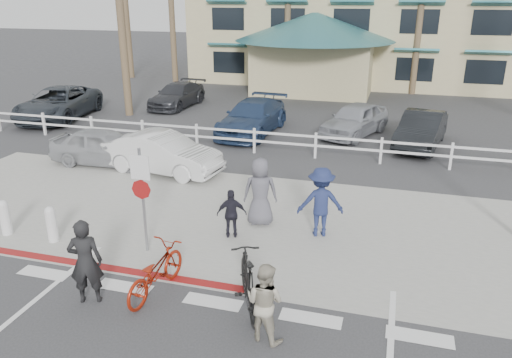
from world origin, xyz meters
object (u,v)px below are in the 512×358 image
(sign_post, at_px, (143,195))
(car_red_compact, at_px, (104,147))
(bike_red, at_px, (155,271))
(car_white_sedan, at_px, (163,153))
(bike_black, at_px, (248,281))

(sign_post, relative_size, car_red_compact, 0.74)
(bike_red, xyz_separation_m, car_white_sedan, (-3.17, 6.89, 0.18))
(bike_red, xyz_separation_m, car_red_compact, (-5.61, 7.11, 0.15))
(sign_post, height_order, car_red_compact, sign_post)
(bike_black, xyz_separation_m, car_white_sedan, (-5.16, 6.85, 0.10))
(sign_post, height_order, car_white_sedan, sign_post)
(sign_post, relative_size, bike_black, 1.47)
(sign_post, xyz_separation_m, bike_red, (1.05, -1.59, -0.94))
(car_white_sedan, bearing_deg, bike_red, -146.46)
(sign_post, relative_size, bike_red, 1.50)
(bike_red, height_order, car_white_sedan, car_white_sedan)
(sign_post, distance_m, bike_black, 3.51)
(bike_red, bearing_deg, car_red_compact, -44.56)
(bike_black, relative_size, car_white_sedan, 0.47)
(car_red_compact, bearing_deg, bike_black, -134.78)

